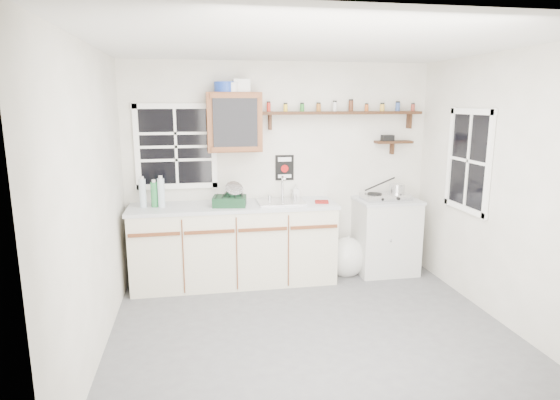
# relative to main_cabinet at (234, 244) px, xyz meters

# --- Properties ---
(room) EXTENTS (3.64, 3.24, 2.54)m
(room) POSITION_rel_main_cabinet_xyz_m (0.58, -1.30, 0.79)
(room) COLOR #505052
(room) RESTS_ON ground
(main_cabinet) EXTENTS (2.31, 0.63, 0.92)m
(main_cabinet) POSITION_rel_main_cabinet_xyz_m (0.00, 0.00, 0.00)
(main_cabinet) COLOR beige
(main_cabinet) RESTS_ON floor
(right_cabinet) EXTENTS (0.73, 0.57, 0.91)m
(right_cabinet) POSITION_rel_main_cabinet_xyz_m (1.83, 0.03, -0.01)
(right_cabinet) COLOR silver
(right_cabinet) RESTS_ON floor
(sink) EXTENTS (0.52, 0.44, 0.29)m
(sink) POSITION_rel_main_cabinet_xyz_m (0.54, 0.01, 0.47)
(sink) COLOR silver
(sink) RESTS_ON main_cabinet
(upper_cabinet) EXTENTS (0.60, 0.32, 0.65)m
(upper_cabinet) POSITION_rel_main_cabinet_xyz_m (0.03, 0.14, 1.36)
(upper_cabinet) COLOR brown
(upper_cabinet) RESTS_ON wall_back
(upper_cabinet_clutter) EXTENTS (0.39, 0.24, 0.14)m
(upper_cabinet_clutter) POSITION_rel_main_cabinet_xyz_m (0.01, 0.14, 1.75)
(upper_cabinet_clutter) COLOR #173598
(upper_cabinet_clutter) RESTS_ON upper_cabinet
(spice_shelf) EXTENTS (1.91, 0.18, 0.35)m
(spice_shelf) POSITION_rel_main_cabinet_xyz_m (1.31, 0.21, 1.46)
(spice_shelf) COLOR black
(spice_shelf) RESTS_ON wall_back
(secondary_shelf) EXTENTS (0.45, 0.16, 0.24)m
(secondary_shelf) POSITION_rel_main_cabinet_xyz_m (1.94, 0.22, 1.12)
(secondary_shelf) COLOR black
(secondary_shelf) RESTS_ON wall_back
(warning_sign) EXTENTS (0.22, 0.02, 0.30)m
(warning_sign) POSITION_rel_main_cabinet_xyz_m (0.63, 0.29, 0.82)
(warning_sign) COLOR black
(warning_sign) RESTS_ON wall_back
(window_back) EXTENTS (0.93, 0.03, 0.98)m
(window_back) POSITION_rel_main_cabinet_xyz_m (-0.62, 0.29, 1.09)
(window_back) COLOR black
(window_back) RESTS_ON wall_back
(window_right) EXTENTS (0.03, 0.78, 1.08)m
(window_right) POSITION_rel_main_cabinet_xyz_m (2.37, -0.75, 0.99)
(window_right) COLOR black
(window_right) RESTS_ON wall_back
(water_bottles) EXTENTS (0.27, 0.10, 0.35)m
(water_bottles) POSITION_rel_main_cabinet_xyz_m (-0.87, 0.02, 0.61)
(water_bottles) COLOR #B0C3CE
(water_bottles) RESTS_ON main_cabinet
(dish_rack) EXTENTS (0.40, 0.32, 0.27)m
(dish_rack) POSITION_rel_main_cabinet_xyz_m (-0.04, -0.06, 0.55)
(dish_rack) COLOR #10321B
(dish_rack) RESTS_ON main_cabinet
(soap_bottle) EXTENTS (0.09, 0.09, 0.17)m
(soap_bottle) POSITION_rel_main_cabinet_xyz_m (0.76, 0.22, 0.54)
(soap_bottle) COLOR silver
(soap_bottle) RESTS_ON main_cabinet
(rag) EXTENTS (0.17, 0.16, 0.02)m
(rag) POSITION_rel_main_cabinet_xyz_m (0.99, -0.09, 0.47)
(rag) COLOR maroon
(rag) RESTS_ON main_cabinet
(hotplate) EXTENTS (0.57, 0.33, 0.08)m
(hotplate) POSITION_rel_main_cabinet_xyz_m (1.80, 0.01, 0.49)
(hotplate) COLOR silver
(hotplate) RESTS_ON right_cabinet
(saucepan) EXTENTS (0.45, 0.23, 0.19)m
(saucepan) POSITION_rel_main_cabinet_xyz_m (1.94, 0.01, 0.58)
(saucepan) COLOR silver
(saucepan) RESTS_ON hotplate
(trash_bag) EXTENTS (0.45, 0.40, 0.51)m
(trash_bag) POSITION_rel_main_cabinet_xyz_m (1.34, 0.02, -0.24)
(trash_bag) COLOR silver
(trash_bag) RESTS_ON floor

